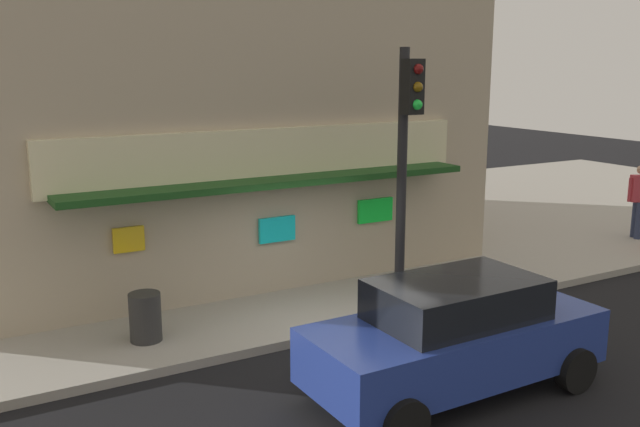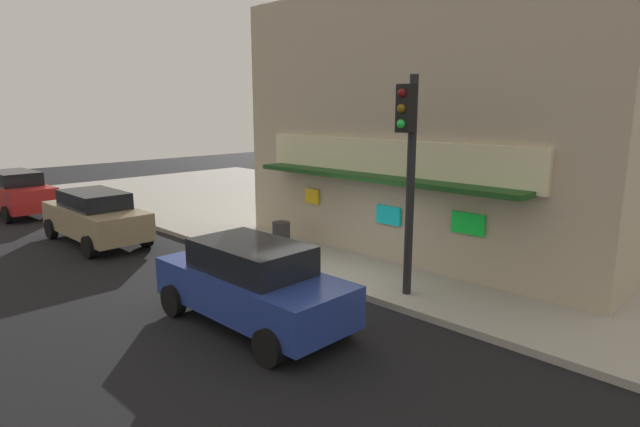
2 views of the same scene
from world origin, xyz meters
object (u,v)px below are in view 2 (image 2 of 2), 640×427
at_px(parked_car_red, 15,192).
at_px(traffic_light, 408,157).
at_px(parked_car_tan, 95,216).
at_px(potted_plant_by_doorway, 367,232).
at_px(trash_can, 281,236).
at_px(parked_car_blue, 252,283).

bearing_deg(parked_car_red, traffic_light, 10.70).
bearing_deg(parked_car_tan, traffic_light, 15.32).
bearing_deg(potted_plant_by_doorway, traffic_light, -37.83).
xyz_separation_m(potted_plant_by_doorway, parked_car_tan, (-6.75, -4.95, 0.20)).
bearing_deg(trash_can, parked_car_tan, -147.56).
height_order(traffic_light, parked_car_blue, traffic_light).
bearing_deg(parked_car_red, potted_plant_by_doorway, 21.91).
height_order(parked_car_blue, parked_car_red, parked_car_red).
relative_size(trash_can, parked_car_blue, 0.18).
bearing_deg(parked_car_blue, potted_plant_by_doorway, 106.58).
distance_m(traffic_light, trash_can, 5.36).
xyz_separation_m(parked_car_tan, parked_car_red, (-6.63, -0.43, 0.04)).
bearing_deg(potted_plant_by_doorway, parked_car_red, -158.09).
distance_m(traffic_light, parked_car_tan, 10.32).
bearing_deg(traffic_light, potted_plant_by_doorway, 142.17).
height_order(traffic_light, parked_car_tan, traffic_light).
bearing_deg(parked_car_tan, potted_plant_by_doorway, 36.29).
bearing_deg(trash_can, parked_car_red, -162.72).
distance_m(trash_can, parked_car_tan, 5.98).
bearing_deg(traffic_light, parked_car_tan, -164.68).
relative_size(trash_can, parked_car_tan, 0.18).
height_order(potted_plant_by_doorway, parked_car_blue, parked_car_blue).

